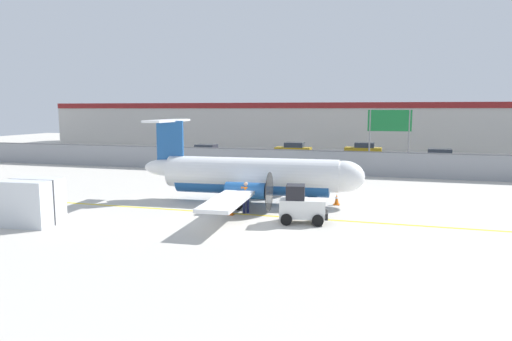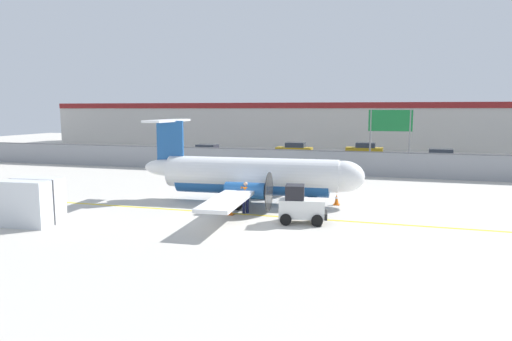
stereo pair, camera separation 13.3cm
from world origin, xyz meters
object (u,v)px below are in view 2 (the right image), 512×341
object	(u,v)px
cargo_container	(32,202)
parked_car_2	(365,150)
parked_car_0	(206,152)
highway_sign	(390,126)
baggage_tug	(301,206)
traffic_cone_near_left	(230,209)
traffic_cone_near_right	(337,200)
parked_car_3	(439,157)
ground_crew_worker	(246,196)
commuter_airplane	(255,176)
parked_car_1	(294,149)

from	to	relation	value
cargo_container	parked_car_2	world-z (taller)	cargo_container
parked_car_0	highway_sign	distance (m)	20.70
baggage_tug	parked_car_0	xyz separation A→B (m)	(-15.31, 25.09, 0.04)
traffic_cone_near_left	traffic_cone_near_right	distance (m)	6.57
traffic_cone_near_right	parked_car_0	distance (m)	26.21
baggage_tug	traffic_cone_near_left	xyz separation A→B (m)	(-3.92, 0.67, -0.54)
parked_car_2	parked_car_3	size ratio (longest dim) A/B	0.99
baggage_tug	cargo_container	size ratio (longest dim) A/B	0.97
ground_crew_worker	parked_car_3	distance (m)	27.72
traffic_cone_near_right	traffic_cone_near_left	bearing A→B (deg)	-141.49
commuter_airplane	traffic_cone_near_left	xyz separation A→B (m)	(-0.38, -3.44, -1.29)
ground_crew_worker	parked_car_3	world-z (taller)	same
traffic_cone_near_left	highway_sign	distance (m)	20.10
baggage_tug	cargo_container	xyz separation A→B (m)	(-12.50, -3.85, 0.24)
commuter_airplane	parked_car_1	bearing A→B (deg)	93.23
parked_car_1	parked_car_3	world-z (taller)	same
baggage_tug	ground_crew_worker	world-z (taller)	baggage_tug
cargo_container	parked_car_1	xyz separation A→B (m)	(5.96, 34.64, -0.21)
cargo_container	baggage_tug	bearing A→B (deg)	12.72
commuter_airplane	parked_car_2	size ratio (longest dim) A/B	3.78
commuter_airplane	parked_car_0	world-z (taller)	commuter_airplane
parked_car_0	parked_car_3	xyz separation A→B (m)	(24.19, 1.09, 0.00)
parked_car_1	highway_sign	distance (m)	16.44
commuter_airplane	traffic_cone_near_right	xyz separation A→B (m)	(4.77, 0.65, -1.29)
ground_crew_worker	traffic_cone_near_left	world-z (taller)	ground_crew_worker
parked_car_2	parked_car_3	distance (m)	9.98
parked_car_0	highway_sign	world-z (taller)	highway_sign
cargo_container	parked_car_3	bearing A→B (deg)	50.17
parked_car_1	baggage_tug	bearing A→B (deg)	102.73
commuter_airplane	traffic_cone_near_left	size ratio (longest dim) A/B	25.10
traffic_cone_near_left	parked_car_0	distance (m)	26.96
baggage_tug	traffic_cone_near_right	distance (m)	4.95
cargo_container	parked_car_3	distance (m)	36.87
parked_car_3	parked_car_1	bearing A→B (deg)	-13.04
commuter_airplane	parked_car_3	xyz separation A→B (m)	(12.42, 22.08, -0.71)
parked_car_1	parked_car_2	world-z (taller)	same
ground_crew_worker	parked_car_0	world-z (taller)	same
commuter_airplane	ground_crew_worker	world-z (taller)	commuter_airplane
commuter_airplane	parked_car_3	distance (m)	25.34
ground_crew_worker	highway_sign	bearing A→B (deg)	-55.17
traffic_cone_near_left	traffic_cone_near_right	world-z (taller)	same
baggage_tug	parked_car_3	bearing A→B (deg)	62.78
traffic_cone_near_left	highway_sign	size ratio (longest dim) A/B	0.12
cargo_container	highway_sign	distance (m)	28.17
ground_crew_worker	traffic_cone_near_right	distance (m)	5.71
parked_car_0	traffic_cone_near_left	bearing A→B (deg)	117.47
cargo_container	traffic_cone_near_right	world-z (taller)	cargo_container
parked_car_2	parked_car_3	bearing A→B (deg)	140.44
ground_crew_worker	parked_car_3	bearing A→B (deg)	-58.25
baggage_tug	traffic_cone_near_right	world-z (taller)	baggage_tug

